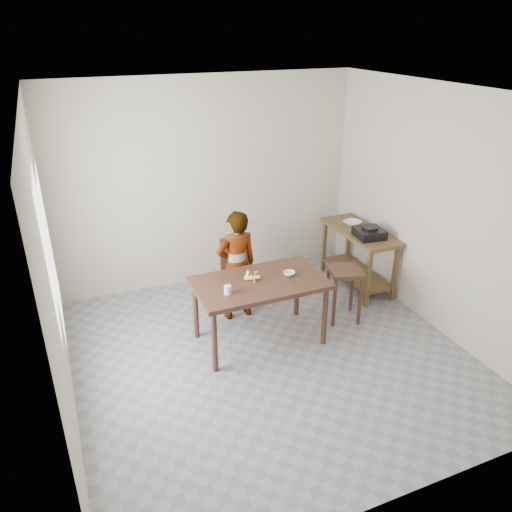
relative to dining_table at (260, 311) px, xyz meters
name	(u,v)px	position (x,y,z in m)	size (l,w,h in m)	color
floor	(270,356)	(0.00, -0.30, -0.40)	(4.00, 4.00, 0.04)	gray
ceiling	(274,91)	(0.00, -0.30, 2.35)	(4.00, 4.00, 0.04)	white
wall_back	(208,183)	(0.00, 1.72, 0.98)	(4.00, 0.04, 2.70)	beige
wall_front	(406,357)	(0.00, -2.32, 0.98)	(4.00, 0.04, 2.70)	beige
wall_left	(48,277)	(-2.02, -0.30, 0.98)	(0.04, 4.00, 2.70)	beige
wall_right	(438,211)	(2.02, -0.30, 0.98)	(0.04, 4.00, 2.70)	beige
window_pane	(50,250)	(-1.97, -0.10, 1.12)	(0.02, 1.10, 1.30)	white
dining_table	(260,311)	(0.00, 0.00, 0.00)	(1.40, 0.80, 0.75)	#3E2419
prep_counter	(357,258)	(1.72, 0.70, 0.03)	(0.50, 1.20, 0.80)	brown
child	(237,266)	(-0.04, 0.58, 0.30)	(0.49, 0.32, 1.35)	silver
dining_chair	(241,273)	(0.12, 0.86, 0.04)	(0.40, 0.40, 0.84)	#3E2419
stool	(343,294)	(1.10, 0.04, -0.05)	(0.37, 0.37, 0.66)	#3E2419
glass_tumbler	(228,290)	(-0.41, -0.13, 0.42)	(0.07, 0.07, 0.09)	silver
small_bowl	(289,273)	(0.35, 0.00, 0.40)	(0.13, 0.13, 0.04)	white
banana	(252,277)	(-0.07, 0.05, 0.41)	(0.19, 0.13, 0.07)	#E4C949
serving_bowl	(352,223)	(1.72, 0.89, 0.45)	(0.22, 0.22, 0.06)	white
gas_burner	(369,233)	(1.69, 0.46, 0.48)	(0.33, 0.33, 0.11)	black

